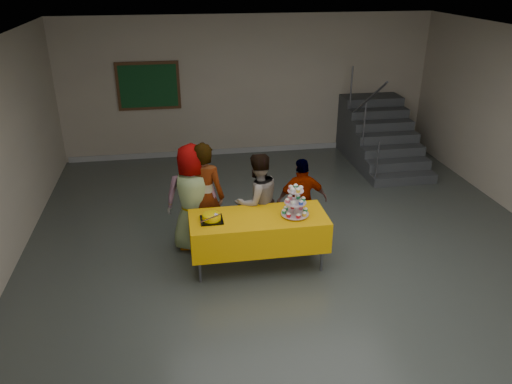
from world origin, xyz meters
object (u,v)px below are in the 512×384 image
Objects in this scene: bear_cake at (212,217)px; schoolchild_d at (302,201)px; cupcake_stand at (295,204)px; schoolchild_b at (204,197)px; staircase at (378,137)px; schoolchild_c at (257,201)px; noticeboard at (148,86)px; schoolchild_a at (193,198)px; bake_table at (258,230)px.

schoolchild_d is (1.40, 0.59, -0.16)m from bear_cake.
schoolchild_b is at bearing 150.07° from cupcake_stand.
staircase is at bearing -122.67° from schoolchild_b.
schoolchild_c is 4.48m from noticeboard.
noticeboard is at bearing -89.13° from schoolchild_c.
staircase reaches higher than schoolchild_a.
cupcake_stand reaches higher than bear_cake.
cupcake_stand is 0.33× the size of schoolchild_d.
cupcake_stand is (0.50, -0.05, 0.39)m from bake_table.
schoolchild_b is at bearing -3.70° from schoolchild_d.
schoolchild_a is 5.22m from staircase.
schoolchild_d is at bearing -128.21° from staircase.
bake_table is 0.78× the size of staircase.
cupcake_stand is 0.34× the size of noticeboard.
bear_cake is 0.27× the size of schoolchild_d.
bake_table is 0.98m from schoolchild_b.
schoolchild_c reaches higher than bake_table.
schoolchild_a is 1.25× the size of noticeboard.
bear_cake is at bearing -135.91° from staircase.
bear_cake is (-1.14, 0.04, -0.12)m from cupcake_stand.
schoolchild_c is at bearing -167.67° from schoolchild_b.
schoolchild_b is at bearing -176.09° from schoolchild_a.
noticeboard reaches higher than cupcake_stand.
staircase is (4.15, 3.15, -0.32)m from schoolchild_a.
cupcake_stand is 1.24× the size of bear_cake.
noticeboard is (-4.82, 0.84, 1.11)m from staircase.
bear_cake is at bearing 177.91° from cupcake_stand.
noticeboard reaches higher than schoolchild_d.
schoolchild_b reaches higher than bake_table.
cupcake_stand is 1.53m from schoolchild_a.
bake_table is at bearing 156.13° from schoolchild_b.
staircase is (2.53, 3.21, -0.18)m from schoolchild_d.
cupcake_stand is at bearing 161.60° from schoolchild_a.
schoolchild_a is 1.63m from schoolchild_d.
staircase is at bearing 44.09° from bear_cake.
schoolchild_d is 4.74m from noticeboard.
schoolchild_b is (0.17, -0.01, 0.02)m from schoolchild_a.
schoolchild_d reaches higher than cupcake_stand.
bake_table is 0.69m from bear_cake.
schoolchild_a is at bearing -142.80° from staircase.
schoolchild_c is 4.58m from staircase.
schoolchild_a is 0.68× the size of staircase.
schoolchild_d is at bearing -173.36° from schoolchild_a.
bake_table is 1.45× the size of noticeboard.
bear_cake is 4.79m from noticeboard.
noticeboard is at bearing 170.16° from staircase.
cupcake_stand is 1.38m from schoolchild_b.
bear_cake is at bearing 21.16° from schoolchild_d.
cupcake_stand is 5.14m from noticeboard.
schoolchild_c reaches higher than schoolchild_d.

